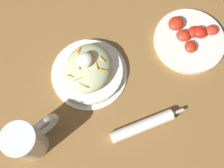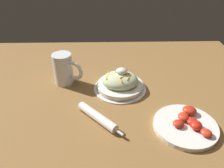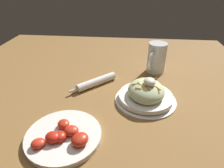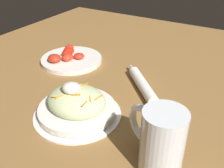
# 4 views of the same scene
# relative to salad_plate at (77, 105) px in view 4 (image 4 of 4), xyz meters

# --- Properties ---
(ground_plane) EXTENTS (1.43, 1.43, 0.00)m
(ground_plane) POSITION_rel_salad_plate_xyz_m (-0.05, -0.18, -0.03)
(ground_plane) COLOR olive
(salad_plate) EXTENTS (0.23, 0.23, 0.10)m
(salad_plate) POSITION_rel_salad_plate_xyz_m (0.00, 0.00, 0.00)
(salad_plate) COLOR white
(salad_plate) RESTS_ON ground_plane
(beer_mug) EXTENTS (0.14, 0.10, 0.14)m
(beer_mug) POSITION_rel_salad_plate_xyz_m (-0.25, 0.06, 0.03)
(beer_mug) COLOR white
(beer_mug) RESTS_ON ground_plane
(napkin_roll) EXTENTS (0.17, 0.17, 0.03)m
(napkin_roll) POSITION_rel_salad_plate_xyz_m (-0.09, -0.20, -0.01)
(napkin_roll) COLOR white
(napkin_roll) RESTS_ON ground_plane
(tomato_plate) EXTENTS (0.22, 0.22, 0.04)m
(tomato_plate) POSITION_rel_salad_plate_xyz_m (0.22, -0.24, -0.02)
(tomato_plate) COLOR white
(tomato_plate) RESTS_ON ground_plane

